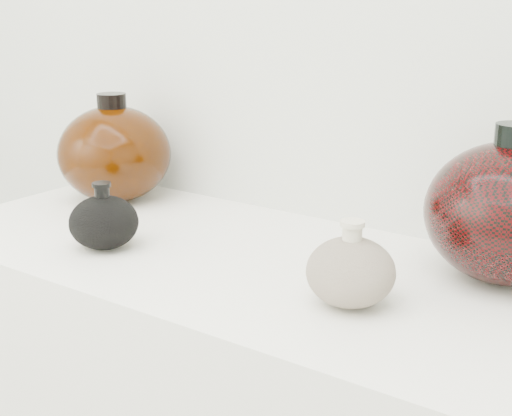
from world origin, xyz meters
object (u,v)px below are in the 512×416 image
Objects in this scene: black_gourd_vase at (104,222)px; left_round_pot at (115,153)px; cream_gourd_vase at (351,271)px; right_round_pot at (509,212)px.

black_gourd_vase is 0.30m from left_round_pot.
cream_gourd_vase is at bearing -16.34° from left_round_pot.
black_gourd_vase is at bearing -48.05° from left_round_pot.
left_round_pot reaches higher than cream_gourd_vase.
left_round_pot is 0.88× the size of right_round_pot.
right_round_pot is at bearing 55.67° from cream_gourd_vase.
left_round_pot is at bearing 131.95° from black_gourd_vase.
cream_gourd_vase is 0.56× the size of left_round_pot.
left_round_pot reaches higher than black_gourd_vase.
black_gourd_vase is 0.52× the size of right_round_pot.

